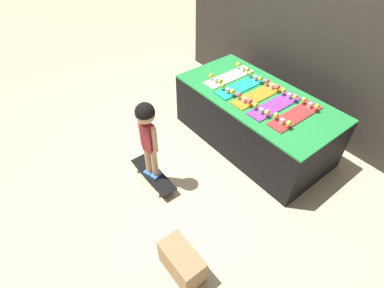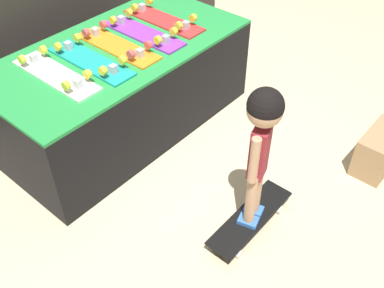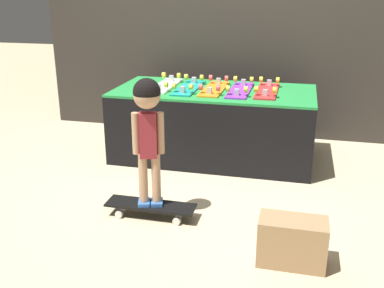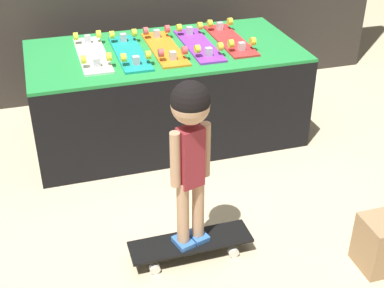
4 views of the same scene
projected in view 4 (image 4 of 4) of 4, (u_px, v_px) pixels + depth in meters
ground_plane at (189, 176)px, 3.35m from camera, size 16.00×16.00×0.00m
display_rack at (165, 93)px, 3.65m from camera, size 1.77×0.89×0.63m
skateboard_white_on_rack at (92, 53)px, 3.38m from camera, size 0.18×0.64×0.09m
skateboard_teal_on_rack at (130, 51)px, 3.40m from camera, size 0.18×0.64×0.09m
skateboard_orange_on_rack at (164, 47)px, 3.47m from camera, size 0.18×0.64×0.09m
skateboard_purple_on_rack at (199, 44)px, 3.53m from camera, size 0.18×0.64×0.09m
skateboard_red_on_rack at (230, 39)px, 3.61m from camera, size 0.18×0.64×0.09m
skateboard_on_floor at (191, 244)px, 2.70m from camera, size 0.62×0.18×0.09m
child at (190, 136)px, 2.38m from camera, size 0.20×0.18×0.87m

